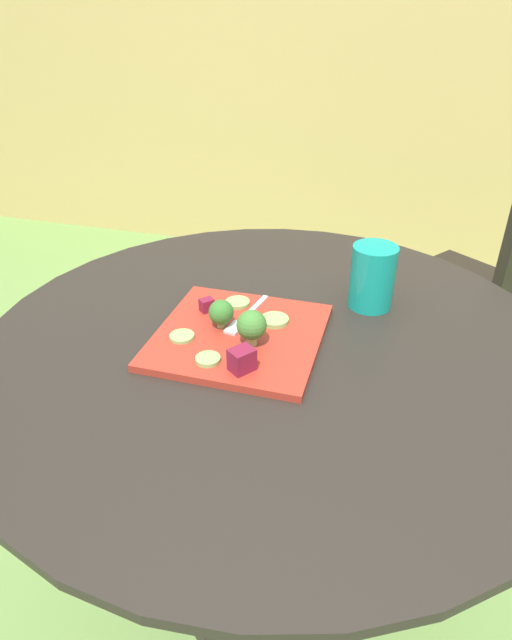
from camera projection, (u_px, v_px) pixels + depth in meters
The scene contains 15 objects.
ground_plane at pixel (268, 582), 1.37m from camera, with size 12.00×12.00×0.00m, color #70994C.
bamboo_fence at pixel (379, 104), 2.66m from camera, with size 8.00×0.08×1.62m, color tan.
patio_table at pixel (271, 427), 1.10m from camera, with size 1.07×1.07×0.74m.
patio_chair at pixel (496, 277), 1.68m from camera, with size 0.62×0.62×0.90m.
salad_plate at pixel (239, 336), 0.98m from camera, with size 0.29×0.29×0.01m, color #AD3323.
drinking_glass at pixel (372, 280), 1.06m from camera, with size 0.09×0.09×0.13m.
fork at pixel (245, 318), 1.02m from camera, with size 0.04×0.15×0.00m.
broccoli_floret_0 at pixel (221, 313), 0.98m from camera, with size 0.05×0.05×0.05m.
broccoli_floret_1 at pixel (252, 326), 0.93m from camera, with size 0.05×0.05×0.07m.
cucumber_slice_0 at pixel (275, 320), 1.01m from camera, with size 0.05×0.05×0.01m, color #8EB766.
cucumber_slice_1 at pixel (238, 303), 1.07m from camera, with size 0.05×0.05×0.01m, color #8EB766.
cucumber_slice_2 at pixel (182, 336), 0.96m from camera, with size 0.04×0.04×0.01m, color #8EB766.
cucumber_slice_3 at pixel (208, 359), 0.90m from camera, with size 0.04×0.04×0.01m, color #8EB766.
beet_chunk_0 at pixel (242, 360), 0.87m from camera, with size 0.04×0.03×0.04m, color maroon.
beet_chunk_1 at pixel (207, 305), 1.04m from camera, with size 0.03×0.02×0.03m, color maroon.
Camera 1 is at (0.20, -0.80, 1.28)m, focal length 30.37 mm.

